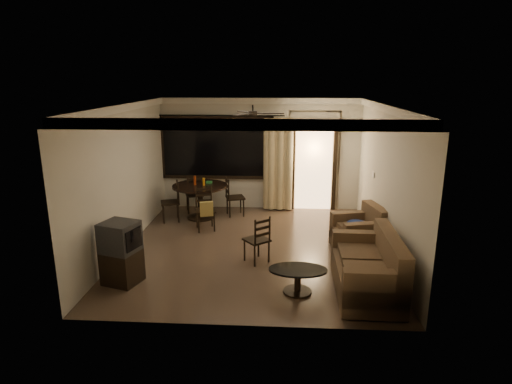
# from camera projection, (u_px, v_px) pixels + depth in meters

# --- Properties ---
(ground) EXTENTS (5.50, 5.50, 0.00)m
(ground) POSITION_uv_depth(u_px,v_px,m) (253.00, 248.00, 8.50)
(ground) COLOR #7F6651
(ground) RESTS_ON ground
(room_shell) EXTENTS (5.50, 6.70, 5.50)m
(room_shell) POSITION_uv_depth(u_px,v_px,m) (284.00, 144.00, 9.70)
(room_shell) COLOR beige
(room_shell) RESTS_ON ground
(dining_table) EXTENTS (1.30, 1.30, 1.03)m
(dining_table) POSITION_uv_depth(u_px,v_px,m) (200.00, 192.00, 10.17)
(dining_table) COLOR black
(dining_table) RESTS_ON ground
(dining_chair_west) EXTENTS (0.53, 0.53, 0.95)m
(dining_chair_west) POSITION_uv_depth(u_px,v_px,m) (171.00, 209.00, 10.05)
(dining_chair_west) COLOR black
(dining_chair_west) RESTS_ON ground
(dining_chair_east) EXTENTS (0.53, 0.53, 0.95)m
(dining_chair_east) POSITION_uv_depth(u_px,v_px,m) (235.00, 204.00, 10.46)
(dining_chair_east) COLOR black
(dining_chair_east) RESTS_ON ground
(dining_chair_south) EXTENTS (0.53, 0.56, 0.95)m
(dining_chair_south) POSITION_uv_depth(u_px,v_px,m) (205.00, 217.00, 9.45)
(dining_chair_south) COLOR black
(dining_chair_south) RESTS_ON ground
(dining_chair_north) EXTENTS (0.53, 0.53, 0.95)m
(dining_chair_north) POSITION_uv_depth(u_px,v_px,m) (195.00, 201.00, 10.73)
(dining_chair_north) COLOR black
(dining_chair_north) RESTS_ON ground
(tv_cabinet) EXTENTS (0.67, 0.63, 1.04)m
(tv_cabinet) POSITION_uv_depth(u_px,v_px,m) (121.00, 253.00, 6.95)
(tv_cabinet) COLOR black
(tv_cabinet) RESTS_ON ground
(sofa) EXTENTS (0.96, 1.76, 0.93)m
(sofa) POSITION_uv_depth(u_px,v_px,m) (371.00, 270.00, 6.66)
(sofa) COLOR #412A1E
(sofa) RESTS_ON ground
(armchair) EXTENTS (1.05, 1.05, 0.87)m
(armchair) POSITION_uv_depth(u_px,v_px,m) (361.00, 233.00, 8.31)
(armchair) COLOR #412A1E
(armchair) RESTS_ON ground
(coffee_table) EXTENTS (0.92, 0.55, 0.40)m
(coffee_table) POSITION_uv_depth(u_px,v_px,m) (298.00, 277.00, 6.68)
(coffee_table) COLOR black
(coffee_table) RESTS_ON ground
(side_chair) EXTENTS (0.55, 0.55, 0.89)m
(side_chair) POSITION_uv_depth(u_px,v_px,m) (257.00, 248.00, 7.81)
(side_chair) COLOR black
(side_chair) RESTS_ON ground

